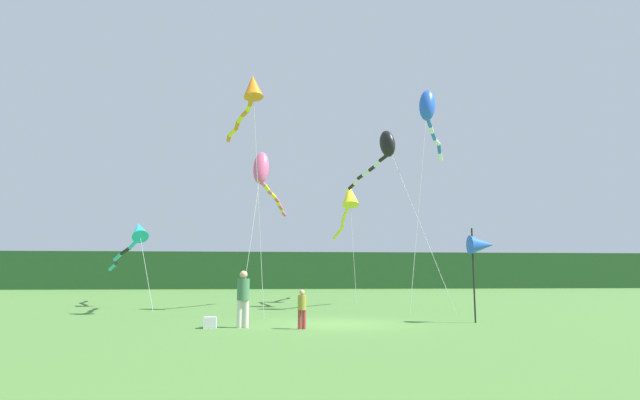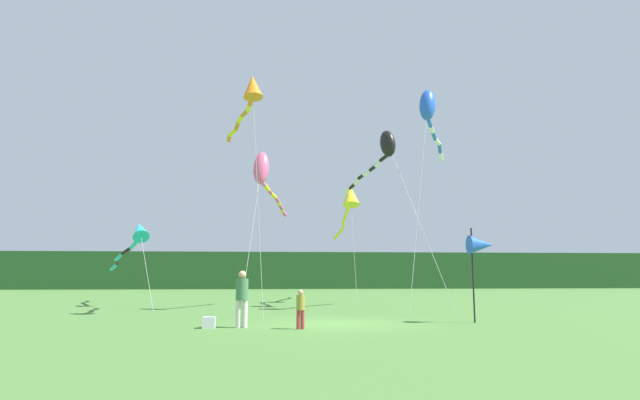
# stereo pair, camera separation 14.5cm
# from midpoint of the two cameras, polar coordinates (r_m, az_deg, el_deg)

# --- Properties ---
(ground_plane) EXTENTS (120.00, 120.00, 0.00)m
(ground_plane) POSITION_cam_midpoint_polar(r_m,az_deg,el_deg) (18.87, 1.85, -13.33)
(ground_plane) COLOR #477533
(distant_treeline) EXTENTS (108.00, 3.78, 4.32)m
(distant_treeline) POSITION_cam_midpoint_polar(r_m,az_deg,el_deg) (63.70, -3.00, -7.67)
(distant_treeline) COLOR #234C23
(distant_treeline) RESTS_ON ground
(person_adult) EXTENTS (0.41, 0.41, 1.84)m
(person_adult) POSITION_cam_midpoint_polar(r_m,az_deg,el_deg) (17.64, -8.27, -10.27)
(person_adult) COLOR silver
(person_adult) RESTS_ON ground
(person_child) EXTENTS (0.27, 0.27, 1.23)m
(person_child) POSITION_cam_midpoint_polar(r_m,az_deg,el_deg) (17.04, -1.88, -11.57)
(person_child) COLOR #B23338
(person_child) RESTS_ON ground
(cooler_box) EXTENTS (0.40, 0.37, 0.37)m
(cooler_box) POSITION_cam_midpoint_polar(r_m,az_deg,el_deg) (17.65, -11.76, -12.94)
(cooler_box) COLOR silver
(cooler_box) RESTS_ON ground
(banner_flag_pole) EXTENTS (0.90, 0.70, 3.40)m
(banner_flag_pole) POSITION_cam_midpoint_polar(r_m,az_deg,el_deg) (20.09, 17.31, -4.77)
(banner_flag_pole) COLOR black
(banner_flag_pole) RESTS_ON ground
(kite_orange) EXTENTS (2.15, 5.79, 10.63)m
(kite_orange) POSITION_cam_midpoint_polar(r_m,az_deg,el_deg) (24.28, -7.41, 11.48)
(kite_orange) COLOR #B2B2B2
(kite_orange) RESTS_ON ground
(kite_rainbow) EXTENTS (2.15, 8.01, 7.92)m
(kite_rainbow) POSITION_cam_midpoint_polar(r_m,az_deg,el_deg) (26.73, -5.97, 2.80)
(kite_rainbow) COLOR #B2B2B2
(kite_rainbow) RESTS_ON ground
(kite_blue) EXTENTS (4.31, 7.89, 11.07)m
(kite_blue) POSITION_cam_midpoint_polar(r_m,az_deg,el_deg) (27.56, 11.91, 9.47)
(kite_blue) COLOR #B2B2B2
(kite_blue) RESTS_ON ground
(kite_cyan) EXTENTS (5.17, 10.32, 4.86)m
(kite_cyan) POSITION_cam_midpoint_polar(r_m,az_deg,el_deg) (31.11, -19.33, -3.79)
(kite_cyan) COLOR #B2B2B2
(kite_cyan) RESTS_ON ground
(kite_black) EXTENTS (3.82, 9.13, 9.61)m
(kite_black) POSITION_cam_midpoint_polar(r_m,az_deg,el_deg) (28.98, 7.10, 5.50)
(kite_black) COLOR #B2B2B2
(kite_black) RESTS_ON ground
(kite_yellow) EXTENTS (1.10, 8.62, 7.43)m
(kite_yellow) POSITION_cam_midpoint_polar(r_m,az_deg,el_deg) (33.30, 3.37, 0.04)
(kite_yellow) COLOR #B2B2B2
(kite_yellow) RESTS_ON ground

